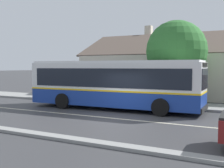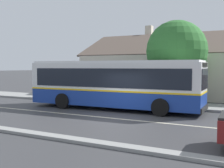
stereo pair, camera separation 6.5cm
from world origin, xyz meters
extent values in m
plane|color=#38383A|center=(0.00, 0.00, 0.00)|extent=(300.00, 300.00, 0.00)
cube|color=gray|center=(0.00, 6.00, 0.07)|extent=(60.00, 3.00, 0.15)
cube|color=gray|center=(0.00, -4.75, 0.06)|extent=(60.00, 0.50, 0.12)
cube|color=beige|center=(0.00, 0.00, 0.00)|extent=(60.00, 0.16, 0.01)
cube|color=beige|center=(1.96, 14.55, 1.88)|extent=(20.90, 10.54, 3.76)
cube|color=brown|center=(1.96, 11.91, 4.88)|extent=(21.50, 5.33, 2.39)
cube|color=brown|center=(1.96, 17.18, 4.88)|extent=(21.50, 5.33, 2.39)
cube|color=beige|center=(-3.79, 15.60, 6.50)|extent=(0.70, 0.70, 1.20)
cube|color=black|center=(-5.36, 9.25, 2.07)|extent=(1.10, 0.06, 1.30)
cube|color=black|center=(1.96, 9.25, 2.07)|extent=(1.10, 0.06, 1.30)
cube|color=navy|center=(-1.53, 2.90, 0.75)|extent=(11.31, 2.82, 0.96)
cube|color=gold|center=(-1.53, 2.90, 1.28)|extent=(11.33, 2.85, 0.10)
cube|color=white|center=(-1.53, 2.90, 2.16)|extent=(11.31, 2.82, 1.65)
cube|color=white|center=(-1.53, 2.90, 3.05)|extent=(11.08, 2.69, 0.12)
cube|color=black|center=(-1.57, 4.16, 2.06)|extent=(10.34, 0.33, 1.15)
cube|color=black|center=(-1.50, 1.64, 2.06)|extent=(10.34, 0.33, 1.15)
cube|color=black|center=(4.11, 3.06, 2.06)|extent=(0.10, 2.20, 1.15)
cube|color=black|center=(4.11, 3.06, 2.85)|extent=(0.09, 1.75, 0.24)
cube|color=black|center=(4.13, 3.06, 0.40)|extent=(0.15, 2.50, 0.28)
cube|color=#197233|center=(-2.98, 4.13, 0.75)|extent=(3.15, 0.12, 0.67)
cube|color=black|center=(2.81, 4.30, 1.46)|extent=(0.90, 0.06, 2.36)
cylinder|color=black|center=(1.91, 4.25, 0.50)|extent=(1.01, 0.31, 1.00)
cylinder|color=black|center=(1.99, 1.75, 0.50)|extent=(1.01, 0.31, 1.00)
cylinder|color=black|center=(-4.66, 4.06, 0.50)|extent=(1.01, 0.31, 1.00)
cylinder|color=black|center=(-4.59, 1.56, 0.50)|extent=(1.01, 0.31, 1.00)
cube|color=brown|center=(-9.16, 5.76, 0.60)|extent=(1.55, 0.10, 0.04)
cube|color=brown|center=(-9.16, 5.61, 0.60)|extent=(1.55, 0.10, 0.04)
cube|color=brown|center=(-9.16, 5.47, 0.60)|extent=(1.55, 0.10, 0.04)
cube|color=brown|center=(-9.16, 5.34, 0.90)|extent=(1.55, 0.04, 0.10)
cube|color=brown|center=(-9.16, 5.34, 1.04)|extent=(1.55, 0.04, 0.10)
cube|color=black|center=(-8.54, 5.61, 0.38)|extent=(0.08, 0.43, 0.45)
cube|color=black|center=(-9.78, 5.61, 0.38)|extent=(0.08, 0.43, 0.45)
cylinder|color=#4C3828|center=(1.53, 6.74, 1.23)|extent=(0.34, 0.34, 2.47)
sphere|color=#2D6B2D|center=(1.53, 6.74, 3.87)|extent=(4.31, 4.31, 4.31)
sphere|color=#2D6B2D|center=(1.31, 7.01, 3.22)|extent=(3.21, 3.21, 3.21)
camera|label=1|loc=(6.70, -13.12, 2.74)|focal=45.00mm
camera|label=2|loc=(6.76, -13.09, 2.74)|focal=45.00mm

